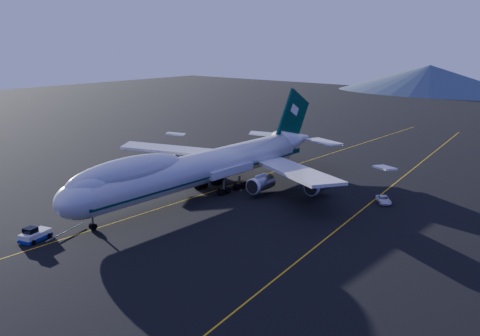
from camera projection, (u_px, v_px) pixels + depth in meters
The scene contains 6 objects.
ground at pixel (202, 195), 109.05m from camera, with size 500.00×500.00×0.00m, color black.
taxiway_line_main at pixel (202, 195), 109.05m from camera, with size 0.25×220.00×0.01m, color gold.
taxiway_line_side at pixel (359, 212), 97.96m from camera, with size 0.25×200.00×0.01m, color gold.
boeing_747 at pixel (202, 167), 107.69m from camera, with size 59.62×72.43×19.37m.
pushback_tug at pixel (35, 236), 84.42m from camera, with size 3.83×5.51×2.19m.
service_van at pixel (384, 200), 103.39m from camera, with size 2.27×4.92×1.37m, color white.
Camera 1 is at (72.60, -75.73, 31.22)m, focal length 40.00 mm.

